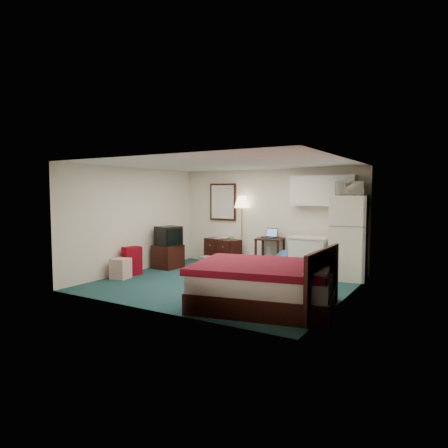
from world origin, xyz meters
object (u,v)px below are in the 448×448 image
Objects in this scene: dresser at (223,252)px; bed at (265,286)px; fridge at (348,238)px; tv_stand at (168,257)px; suitcase at (132,261)px; desk at (270,254)px; floor_lamp at (242,231)px; kitchen_counter at (309,257)px.

bed reaches higher than dresser.
fridge is 0.83× the size of bed.
fridge is at bearing 11.85° from dresser.
dresser is at bearing 54.18° from tv_stand.
fridge reaches higher than bed.
tv_stand is (-4.22, -1.04, -0.63)m from fridge.
fridge is 2.81× the size of suitcase.
floor_lamp is at bearing 164.43° from desk.
kitchen_counter is 1.37× the size of tv_stand.
desk is (0.86, -0.12, -0.52)m from floor_lamp.
tv_stand is 0.97× the size of suitcase.
desk is 2.02m from fridge.
floor_lamp is 2.87× the size of tv_stand.
kitchen_counter is at bearing 81.47° from bed.
fridge reaches higher than dresser.
kitchen_counter is at bearing -20.74° from desk.
kitchen_counter is 0.98m from fridge.
dresser is 1.57× the size of tv_stand.
kitchen_counter is at bearing 18.13° from tv_stand.
kitchen_counter is 2.79m from bed.
floor_lamp is at bearing 169.17° from kitchen_counter.
desk is at bearing 30.17° from tv_stand.
bed is at bearing -24.55° from tv_stand.
suitcase is at bearing -95.29° from tv_stand.
desk is at bearing 58.43° from suitcase.
bed is (2.15, -3.16, -0.55)m from floor_lamp.
fridge is at bearing 64.94° from bed.
kitchen_counter reaches higher than dresser.
tv_stand is (-3.39, -0.92, -0.14)m from kitchen_counter.
suitcase is at bearing -144.63° from desk.
bed is (2.65, -3.01, 0.02)m from dresser.
suitcase is (-2.44, -2.28, -0.06)m from desk.
fridge reaches higher than tv_stand.
kitchen_counter is at bearing 45.14° from suitcase.
desk is at bearing 166.92° from kitchen_counter.
floor_lamp is 2.02m from tv_stand.
floor_lamp is (0.50, 0.14, 0.57)m from dresser.
dresser reaches higher than tv_stand.
bed is at bearing -110.55° from fridge.
bed is (0.19, -2.78, -0.08)m from kitchen_counter.
bed is 3.81m from suitcase.
dresser is 0.55× the size of floor_lamp.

